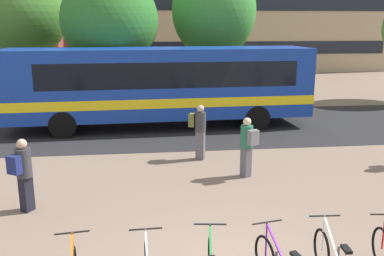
# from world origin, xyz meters

# --- Properties ---
(bus_lane_asphalt) EXTENTS (80.00, 7.20, 0.01)m
(bus_lane_asphalt) POSITION_xyz_m (0.00, 11.10, 0.00)
(bus_lane_asphalt) COLOR #232326
(bus_lane_asphalt) RESTS_ON ground
(city_bus) EXTENTS (12.12, 3.06, 3.20)m
(city_bus) POSITION_xyz_m (-0.67, 11.09, 1.78)
(city_bus) COLOR #14389E
(city_bus) RESTS_ON ground
(commuter_grey_pack_0) EXTENTS (0.51, 0.60, 1.66)m
(commuter_grey_pack_0) POSITION_xyz_m (1.47, 4.95, 0.95)
(commuter_grey_pack_0) COLOR #565660
(commuter_grey_pack_0) RESTS_ON ground
(commuter_olive_pack_2) EXTENTS (0.60, 0.50, 1.72)m
(commuter_olive_pack_2) POSITION_xyz_m (0.39, 6.68, 0.99)
(commuter_olive_pack_2) COLOR #565660
(commuter_olive_pack_2) RESTS_ON ground
(commuter_navy_pack_3) EXTENTS (0.53, 0.61, 1.67)m
(commuter_navy_pack_3) POSITION_xyz_m (-3.97, 3.35, 0.96)
(commuter_navy_pack_3) COLOR black
(commuter_navy_pack_3) RESTS_ON ground
(street_tree_0) EXTENTS (4.45, 4.45, 6.87)m
(street_tree_0) POSITION_xyz_m (-7.12, 16.70, 4.69)
(street_tree_0) COLOR brown
(street_tree_0) RESTS_ON ground
(street_tree_2) EXTENTS (4.22, 4.22, 7.21)m
(street_tree_2) POSITION_xyz_m (2.35, 15.85, 4.79)
(street_tree_2) COLOR brown
(street_tree_2) RESTS_ON ground
(street_tree_3) EXTENTS (4.41, 4.41, 6.41)m
(street_tree_3) POSITION_xyz_m (-2.71, 14.26, 4.28)
(street_tree_3) COLOR brown
(street_tree_3) RESTS_ON ground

